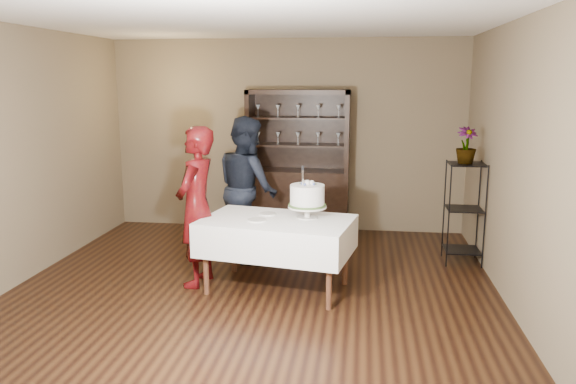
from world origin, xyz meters
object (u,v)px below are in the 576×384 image
plant_etagere (464,209)px  potted_plant (466,145)px  man (248,188)px  cake (307,197)px  cake_table (277,236)px  woman (197,207)px  china_hutch (298,186)px

plant_etagere → potted_plant: (-0.03, -0.02, 0.75)m
man → cake: bearing=-172.0°
man → potted_plant: bearing=-120.6°
cake_table → man: size_ratio=0.95×
plant_etagere → cake: cake is taller
plant_etagere → potted_plant: size_ratio=2.85×
woman → potted_plant: woman is taller
cake → woman: bearing=-177.9°
woman → cake: (1.15, 0.04, 0.13)m
plant_etagere → man: size_ratio=0.70×
china_hutch → plant_etagere: bearing=-26.8°
plant_etagere → china_hutch: bearing=153.2°
woman → cake_table: bearing=94.6°
woman → cake: 1.16m
cake_table → man: (-0.52, 1.03, 0.29)m
plant_etagere → woman: size_ratio=0.72×
china_hutch → potted_plant: size_ratio=4.75×
cake → china_hutch: bearing=99.1°
plant_etagere → potted_plant: bearing=-135.3°
cake_table → potted_plant: bearing=29.4°
man → cake: man is taller
potted_plant → china_hutch: bearing=152.3°
plant_etagere → man: bearing=-177.2°
china_hutch → man: (-0.48, -1.18, 0.20)m
man → china_hutch: bearing=-55.0°
cake_table → potted_plant: (2.02, 1.14, 0.83)m
china_hutch → plant_etagere: size_ratio=1.67×
china_hutch → cake: size_ratio=3.69×
cake_table → woman: 0.89m
man → potted_plant: 2.59m
cake_table → potted_plant: potted_plant is taller
plant_etagere → cake_table: bearing=-150.4°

